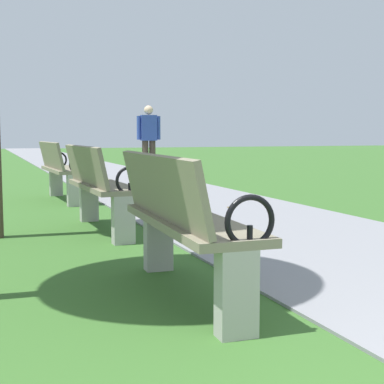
{
  "coord_description": "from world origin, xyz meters",
  "views": [
    {
      "loc": [
        -1.66,
        -0.38,
        1.02
      ],
      "look_at": [
        -0.05,
        3.87,
        0.55
      ],
      "focal_mm": 52.72,
      "sensor_mm": 36.0,
      "label": 1
    }
  ],
  "objects_px": {
    "park_bench_2": "(182,221)",
    "park_bench_3": "(99,185)",
    "pedestrian_walking": "(149,138)",
    "park_bench_4": "(61,169)"
  },
  "relations": [
    {
      "from": "park_bench_2",
      "to": "pedestrian_walking",
      "type": "distance_m",
      "value": 9.14
    },
    {
      "from": "park_bench_3",
      "to": "park_bench_4",
      "type": "bearing_deg",
      "value": 90.0
    },
    {
      "from": "park_bench_3",
      "to": "park_bench_4",
      "type": "height_order",
      "value": "same"
    },
    {
      "from": "park_bench_2",
      "to": "pedestrian_walking",
      "type": "xyz_separation_m",
      "value": [
        2.38,
        8.81,
        0.44
      ]
    },
    {
      "from": "park_bench_4",
      "to": "park_bench_2",
      "type": "bearing_deg",
      "value": -90.0
    },
    {
      "from": "park_bench_2",
      "to": "pedestrian_walking",
      "type": "height_order",
      "value": "pedestrian_walking"
    },
    {
      "from": "park_bench_2",
      "to": "park_bench_3",
      "type": "bearing_deg",
      "value": 90.0
    },
    {
      "from": "park_bench_3",
      "to": "pedestrian_walking",
      "type": "height_order",
      "value": "pedestrian_walking"
    },
    {
      "from": "park_bench_2",
      "to": "park_bench_3",
      "type": "distance_m",
      "value": 2.56
    },
    {
      "from": "pedestrian_walking",
      "to": "park_bench_4",
      "type": "bearing_deg",
      "value": -125.43
    }
  ]
}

